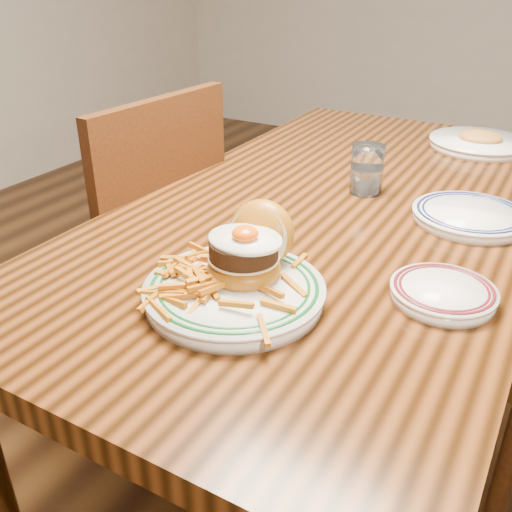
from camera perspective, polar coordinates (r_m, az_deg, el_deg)
The scene contains 8 objects.
floor at distance 1.73m, azimuth 6.78°, elevation -18.24°, with size 6.00×6.00×0.00m, color black.
table at distance 1.34m, azimuth 8.34°, elevation 1.83°, with size 0.85×1.60×0.75m.
chair_left at distance 1.60m, azimuth -11.88°, elevation 0.02°, with size 0.48×0.48×0.96m.
main_plate at distance 0.92m, azimuth -1.71°, elevation -1.93°, with size 0.29×0.30×0.14m.
side_plate at distance 0.96m, azimuth 18.21°, elevation -3.44°, with size 0.17×0.17×0.03m.
rear_plate at distance 1.27m, azimuth 20.64°, elevation 3.84°, with size 0.24×0.24×0.03m.
water_glass at distance 1.36m, azimuth 11.01°, elevation 8.25°, with size 0.08×0.08×0.11m.
far_plate at distance 1.79m, azimuth 21.44°, elevation 10.52°, with size 0.28×0.28×0.05m.
Camera 1 is at (0.42, -1.13, 1.24)m, focal length 40.00 mm.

